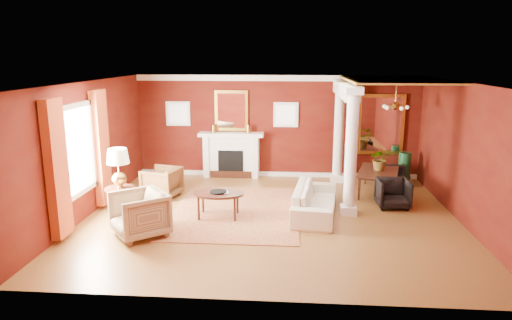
# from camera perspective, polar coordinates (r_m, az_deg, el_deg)

# --- Properties ---
(ground) EXTENTS (8.00, 8.00, 0.00)m
(ground) POSITION_cam_1_polar(r_m,az_deg,el_deg) (10.03, 1.89, -7.11)
(ground) COLOR brown
(ground) RESTS_ON ground
(room_shell) EXTENTS (8.04, 7.04, 2.92)m
(room_shell) POSITION_cam_1_polar(r_m,az_deg,el_deg) (9.53, 1.98, 4.36)
(room_shell) COLOR #53190B
(room_shell) RESTS_ON ground
(fireplace) EXTENTS (1.85, 0.42, 1.29)m
(fireplace) POSITION_cam_1_polar(r_m,az_deg,el_deg) (13.14, -3.11, 0.66)
(fireplace) COLOR white
(fireplace) RESTS_ON ground
(overmantel_mirror) EXTENTS (0.95, 0.07, 1.15)m
(overmantel_mirror) POSITION_cam_1_polar(r_m,az_deg,el_deg) (13.07, -3.10, 6.17)
(overmantel_mirror) COLOR gold
(overmantel_mirror) RESTS_ON fireplace
(flank_window_left) EXTENTS (0.70, 0.07, 0.70)m
(flank_window_left) POSITION_cam_1_polar(r_m,az_deg,el_deg) (13.38, -9.71, 5.74)
(flank_window_left) COLOR white
(flank_window_left) RESTS_ON room_shell
(flank_window_right) EXTENTS (0.70, 0.07, 0.70)m
(flank_window_right) POSITION_cam_1_polar(r_m,az_deg,el_deg) (12.98, 3.75, 5.67)
(flank_window_right) COLOR white
(flank_window_right) RESTS_ON room_shell
(left_window) EXTENTS (0.21, 2.55, 2.60)m
(left_window) POSITION_cam_1_polar(r_m,az_deg,el_deg) (10.01, -21.09, 0.45)
(left_window) COLOR white
(left_window) RESTS_ON room_shell
(column_front) EXTENTS (0.36, 0.36, 2.80)m
(column_front) POSITION_cam_1_polar(r_m,az_deg,el_deg) (10.00, 11.81, 1.07)
(column_front) COLOR white
(column_front) RESTS_ON ground
(column_back) EXTENTS (0.36, 0.36, 2.80)m
(column_back) POSITION_cam_1_polar(r_m,az_deg,el_deg) (12.64, 10.30, 3.59)
(column_back) COLOR white
(column_back) RESTS_ON ground
(header_beam) EXTENTS (0.30, 3.20, 0.32)m
(header_beam) POSITION_cam_1_polar(r_m,az_deg,el_deg) (11.42, 11.08, 8.60)
(header_beam) COLOR white
(header_beam) RESTS_ON column_front
(amber_ceiling) EXTENTS (2.30, 3.40, 0.04)m
(amber_ceiling) POSITION_cam_1_polar(r_m,az_deg,el_deg) (11.44, 17.03, 9.55)
(amber_ceiling) COLOR gold
(amber_ceiling) RESTS_ON room_shell
(dining_mirror) EXTENTS (1.30, 0.07, 1.70)m
(dining_mirror) POSITION_cam_1_polar(r_m,az_deg,el_deg) (13.24, 15.31, 4.29)
(dining_mirror) COLOR gold
(dining_mirror) RESTS_ON room_shell
(chandelier) EXTENTS (0.60, 0.62, 0.75)m
(chandelier) POSITION_cam_1_polar(r_m,az_deg,el_deg) (11.55, 17.02, 6.47)
(chandelier) COLOR #AE8436
(chandelier) RESTS_ON room_shell
(crown_trim) EXTENTS (8.00, 0.08, 0.16)m
(crown_trim) POSITION_cam_1_polar(r_m,az_deg,el_deg) (12.89, 2.69, 10.19)
(crown_trim) COLOR white
(crown_trim) RESTS_ON room_shell
(base_trim) EXTENTS (8.00, 0.08, 0.12)m
(base_trim) POSITION_cam_1_polar(r_m,az_deg,el_deg) (13.31, 2.56, -1.76)
(base_trim) COLOR white
(base_trim) RESTS_ON ground
(rug) EXTENTS (2.83, 3.76, 0.02)m
(rug) POSITION_cam_1_polar(r_m,az_deg,el_deg) (10.38, -2.55, -6.37)
(rug) COLOR maroon
(rug) RESTS_ON ground
(sofa) EXTENTS (0.90, 2.26, 0.86)m
(sofa) POSITION_cam_1_polar(r_m,az_deg,el_deg) (10.11, 7.41, -4.48)
(sofa) COLOR white
(sofa) RESTS_ON ground
(armchair_leopard) EXTENTS (0.93, 0.96, 0.82)m
(armchair_leopard) POSITION_cam_1_polar(r_m,az_deg,el_deg) (11.51, -11.71, -2.57)
(armchair_leopard) COLOR black
(armchair_leopard) RESTS_ON ground
(armchair_stripe) EXTENTS (1.28, 1.29, 0.97)m
(armchair_stripe) POSITION_cam_1_polar(r_m,az_deg,el_deg) (9.14, -14.37, -6.33)
(armchair_stripe) COLOR tan
(armchair_stripe) RESTS_ON ground
(coffee_table) EXTENTS (1.10, 1.10, 0.55)m
(coffee_table) POSITION_cam_1_polar(r_m,az_deg,el_deg) (9.88, -4.74, -4.35)
(coffee_table) COLOR black
(coffee_table) RESTS_ON ground
(coffee_book) EXTENTS (0.16, 0.05, 0.22)m
(coffee_book) POSITION_cam_1_polar(r_m,az_deg,el_deg) (9.82, -4.38, -3.51)
(coffee_book) COLOR black
(coffee_book) RESTS_ON coffee_table
(side_table) EXTENTS (0.63, 0.63, 1.57)m
(side_table) POSITION_cam_1_polar(r_m,az_deg,el_deg) (9.92, -16.77, -1.48)
(side_table) COLOR black
(side_table) RESTS_ON ground
(dining_table) EXTENTS (1.00, 1.78, 0.94)m
(dining_table) POSITION_cam_1_polar(r_m,az_deg,el_deg) (11.98, 15.21, -1.86)
(dining_table) COLOR black
(dining_table) RESTS_ON ground
(dining_chair_near) EXTENTS (0.73, 0.69, 0.73)m
(dining_chair_near) POSITION_cam_1_polar(r_m,az_deg,el_deg) (10.98, 16.77, -3.87)
(dining_chair_near) COLOR black
(dining_chair_near) RESTS_ON ground
(dining_chair_far) EXTENTS (0.69, 0.65, 0.68)m
(dining_chair_far) POSITION_cam_1_polar(r_m,az_deg,el_deg) (12.91, 16.38, -1.47)
(dining_chair_far) COLOR black
(dining_chair_far) RESTS_ON ground
(green_urn) EXTENTS (0.37, 0.37, 0.88)m
(green_urn) POSITION_cam_1_polar(r_m,az_deg,el_deg) (13.08, 18.01, -1.37)
(green_urn) COLOR #164423
(green_urn) RESTS_ON ground
(potted_plant) EXTENTS (0.56, 0.62, 0.46)m
(potted_plant) POSITION_cam_1_polar(r_m,az_deg,el_deg) (11.89, 15.38, 1.47)
(potted_plant) COLOR #26591E
(potted_plant) RESTS_ON dining_table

